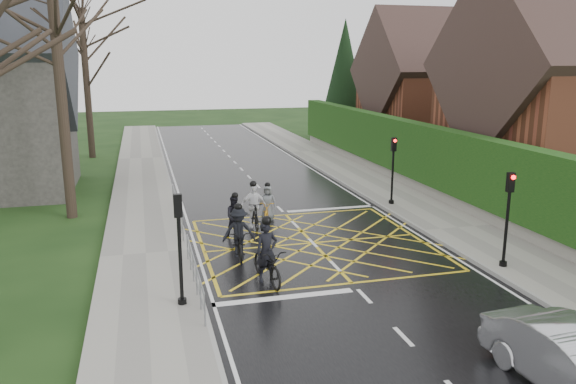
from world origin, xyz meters
name	(u,v)px	position (x,y,z in m)	size (l,w,h in m)	color
ground	(313,243)	(0.00, 0.00, 0.00)	(120.00, 120.00, 0.00)	black
road	(313,243)	(0.00, 0.00, 0.01)	(9.00, 80.00, 0.01)	black
sidewalk_right	(457,229)	(6.00, 0.00, 0.07)	(3.00, 80.00, 0.15)	gray
sidewalk_left	(146,255)	(-6.00, 0.00, 0.07)	(3.00, 80.00, 0.15)	gray
stone_wall	(425,188)	(7.75, 6.00, 0.35)	(0.50, 38.00, 0.70)	slate
hedge	(426,153)	(7.75, 6.00, 2.10)	(0.90, 38.00, 2.80)	#10360E
house_far	(435,92)	(14.75, 18.00, 4.36)	(9.80, 8.80, 10.30)	brown
conifer	(344,80)	(10.75, 26.00, 4.99)	(4.60, 4.60, 10.00)	black
tree_near	(55,27)	(-9.00, 6.00, 7.91)	(9.24, 9.24, 11.44)	black
tree_mid	(54,21)	(-10.00, 14.00, 8.63)	(10.08, 10.08, 12.48)	black
tree_far	(84,51)	(-9.30, 22.00, 7.19)	(8.40, 8.40, 10.40)	black
railing_south	(195,267)	(-4.65, -3.50, 0.78)	(0.05, 5.04, 1.03)	slate
railing_north	(177,204)	(-4.65, 4.00, 0.79)	(0.05, 6.04, 1.03)	slate
traffic_light_ne	(393,171)	(5.10, 4.20, 1.66)	(0.24, 0.31, 3.21)	black
traffic_light_se	(507,221)	(5.10, -4.20, 1.66)	(0.24, 0.31, 3.21)	black
traffic_light_sw	(180,251)	(-5.10, -4.50, 1.66)	(0.24, 0.31, 3.21)	black
cyclist_rear	(267,261)	(-2.44, -3.21, 0.67)	(1.05, 2.21, 2.06)	black
cyclist_back	(236,221)	(-2.63, 1.42, 0.66)	(0.83, 1.79, 1.76)	black
cyclist_mid	(239,238)	(-2.88, -0.78, 0.69)	(1.17, 2.00, 1.89)	black
cyclist_front	(254,210)	(-1.71, 2.52, 0.71)	(1.05, 1.94, 1.93)	black
cyclist_lead	(268,207)	(-0.92, 3.42, 0.56)	(1.11, 1.77, 1.63)	orange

